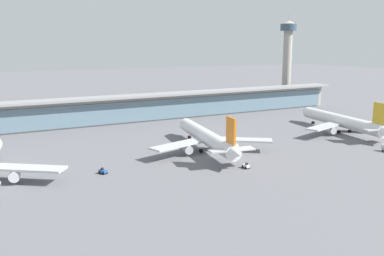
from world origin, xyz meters
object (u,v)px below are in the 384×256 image
at_px(airliner_right_stand, 342,121).
at_px(service_truck_under_wing_blue, 103,171).
at_px(service_truck_at_far_stand_white, 246,166).
at_px(airliner_centre_stand, 207,138).
at_px(control_tower, 287,54).

height_order(airliner_right_stand, service_truck_under_wing_blue, airliner_right_stand).
relative_size(service_truck_under_wing_blue, service_truck_at_far_stand_white, 1.16).
bearing_deg(airliner_centre_stand, control_tower, 38.18).
bearing_deg(control_tower, service_truck_at_far_stand_white, -135.05).
bearing_deg(control_tower, airliner_right_stand, -116.73).
distance_m(airliner_right_stand, control_tower, 115.92).
relative_size(airliner_centre_stand, service_truck_at_far_stand_white, 23.23).
xyz_separation_m(airliner_right_stand, control_tower, (50.38, 100.03, 29.91)).
distance_m(airliner_centre_stand, control_tower, 164.75).
height_order(service_truck_at_far_stand_white, control_tower, control_tower).
xyz_separation_m(airliner_centre_stand, airliner_right_stand, (76.97, 0.12, 0.00)).
xyz_separation_m(airliner_centre_stand, control_tower, (127.35, 100.14, 29.91)).
height_order(airliner_centre_stand, service_truck_at_far_stand_white, airliner_centre_stand).
xyz_separation_m(service_truck_under_wing_blue, control_tower, (173.48, 109.94, 34.64)).
bearing_deg(airliner_centre_stand, airliner_right_stand, 0.09).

